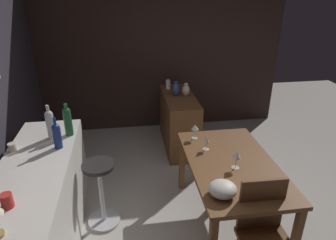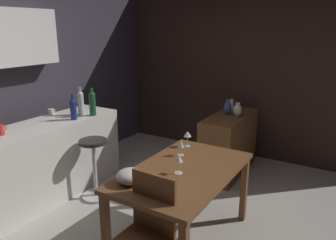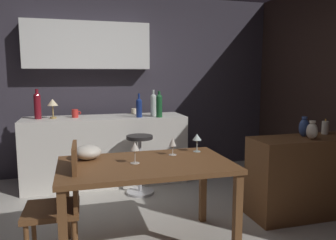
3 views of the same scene
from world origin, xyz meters
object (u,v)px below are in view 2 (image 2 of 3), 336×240
object	(u,v)px
cup_red	(0,130)
vase_ceramic_blue	(228,108)
chair_near_window	(146,233)
wine_bottle_green	(92,103)
cup_cream	(51,112)
vase_ceramic_ivory	(237,110)
sideboard_cabinet	(229,144)
fruit_bowl	(130,176)
bar_stool	(95,167)
wine_glass_center	(181,144)
pillar_candle_tall	(231,104)
dining_table	(183,178)
wine_glass_left	(187,134)
wine_bottle_clear	(81,102)
wine_bottle_cobalt	(73,108)
wine_glass_right	(178,159)

from	to	relation	value
cup_red	vase_ceramic_blue	world-z (taller)	vase_ceramic_blue
chair_near_window	wine_bottle_green	size ratio (longest dim) A/B	2.74
cup_cream	cup_red	bearing A→B (deg)	-165.36
vase_ceramic_ivory	sideboard_cabinet	bearing A→B (deg)	89.31
vase_ceramic_blue	fruit_bowl	bearing A→B (deg)	-179.56
chair_near_window	bar_stool	xyz separation A→B (m)	(0.86, 1.34, -0.12)
cup_cream	wine_glass_center	bearing A→B (deg)	-89.30
wine_glass_center	pillar_candle_tall	xyz separation A→B (m)	(1.74, 0.14, 0.04)
dining_table	vase_ceramic_ivory	bearing A→B (deg)	3.93
wine_glass_center	cup_red	bearing A→B (deg)	116.71
chair_near_window	wine_glass_left	xyz separation A→B (m)	(1.20, 0.30, 0.37)
sideboard_cabinet	wine_bottle_clear	world-z (taller)	wine_bottle_clear
fruit_bowl	cup_red	size ratio (longest dim) A/B	1.97
sideboard_cabinet	pillar_candle_tall	size ratio (longest dim) A/B	6.66
fruit_bowl	vase_ceramic_ivory	world-z (taller)	vase_ceramic_ivory
wine_bottle_cobalt	cup_red	world-z (taller)	wine_bottle_cobalt
wine_bottle_cobalt	pillar_candle_tall	world-z (taller)	wine_bottle_cobalt
wine_glass_right	vase_ceramic_ivory	bearing A→B (deg)	3.67
pillar_candle_tall	vase_ceramic_ivory	distance (m)	0.40
wine_bottle_cobalt	cup_cream	world-z (taller)	wine_bottle_cobalt
wine_glass_center	wine_bottle_cobalt	bearing A→B (deg)	91.07
dining_table	sideboard_cabinet	bearing A→B (deg)	7.14
bar_stool	cup_red	world-z (taller)	cup_red
pillar_candle_tall	wine_glass_center	bearing A→B (deg)	-175.43
wine_glass_left	wine_glass_right	xyz separation A→B (m)	(-0.63, -0.25, 0.00)
bar_stool	vase_ceramic_ivory	world-z (taller)	vase_ceramic_ivory
wine_glass_left	wine_glass_center	world-z (taller)	wine_glass_left
wine_glass_right	wine_bottle_green	bearing A→B (deg)	69.10
wine_glass_center	cup_red	xyz separation A→B (m)	(-0.83, 1.65, 0.10)
wine_bottle_clear	chair_near_window	bearing A→B (deg)	-122.48
dining_table	chair_near_window	xyz separation A→B (m)	(-0.67, -0.05, -0.15)
bar_stool	wine_bottle_green	distance (m)	0.80
sideboard_cabinet	wine_bottle_green	distance (m)	1.91
wine_bottle_cobalt	bar_stool	bearing A→B (deg)	-100.43
fruit_bowl	bar_stool	bearing A→B (deg)	58.26
chair_near_window	wine_bottle_clear	distance (m)	2.19
dining_table	cup_red	distance (m)	1.94
dining_table	wine_glass_center	xyz separation A→B (m)	(0.28, 0.19, 0.20)
chair_near_window	cup_red	xyz separation A→B (m)	(0.12, 1.89, 0.45)
bar_stool	wine_bottle_cobalt	world-z (taller)	wine_bottle_cobalt
bar_stool	vase_ceramic_blue	xyz separation A→B (m)	(1.52, -1.02, 0.53)
wine_glass_left	vase_ceramic_ivory	xyz separation A→B (m)	(1.15, -0.13, 0.03)
wine_bottle_green	pillar_candle_tall	distance (m)	1.97
sideboard_cabinet	cup_cream	world-z (taller)	cup_cream
wine_glass_left	wine_bottle_clear	world-z (taller)	wine_bottle_clear
wine_glass_left	pillar_candle_tall	bearing A→B (deg)	2.95
wine_glass_left	wine_bottle_cobalt	world-z (taller)	wine_bottle_cobalt
wine_bottle_clear	vase_ceramic_blue	size ratio (longest dim) A/B	1.69
wine_glass_center	wine_bottle_clear	distance (m)	1.57
wine_bottle_green	wine_glass_right	bearing A→B (deg)	-110.90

